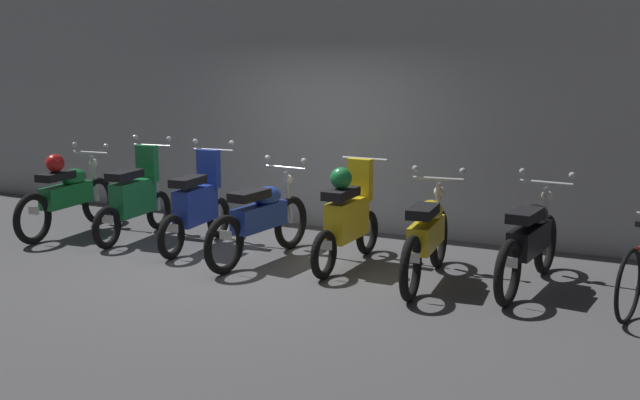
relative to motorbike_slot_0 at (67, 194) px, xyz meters
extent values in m
plane|color=#4C4C4F|center=(3.00, -0.35, -0.53)|extent=(80.00, 80.00, 0.00)
cube|color=#9EA0A3|center=(3.00, 1.96, 1.09)|extent=(16.00, 0.30, 3.24)
torus|color=black|center=(-0.05, 0.64, -0.20)|extent=(0.14, 0.65, 0.65)
torus|color=black|center=(0.05, -0.66, -0.20)|extent=(0.14, 0.65, 0.65)
cube|color=#197238|center=(0.00, -0.01, -0.01)|extent=(0.28, 0.85, 0.28)
ellipsoid|color=#197238|center=(-0.01, 0.14, 0.21)|extent=(0.29, 0.46, 0.22)
cube|color=black|center=(0.01, -0.19, 0.27)|extent=(0.28, 0.54, 0.10)
cylinder|color=#B7BABF|center=(-0.04, 0.53, 0.49)|extent=(0.56, 0.08, 0.04)
sphere|color=#B7BABF|center=(-0.30, 0.51, 0.59)|extent=(0.07, 0.07, 0.07)
sphere|color=#B7BABF|center=(0.22, 0.55, 0.59)|extent=(0.07, 0.07, 0.07)
cylinder|color=#B7BABF|center=(-0.04, 0.59, 0.12)|extent=(0.07, 0.16, 0.65)
sphere|color=silver|center=(-0.04, 0.59, 0.34)|extent=(0.12, 0.12, 0.12)
cube|color=white|center=(0.05, -0.63, -0.10)|extent=(0.16, 0.02, 0.10)
sphere|color=red|center=(0.01, -0.19, 0.44)|extent=(0.24, 0.24, 0.24)
torus|color=black|center=(0.95, 0.70, -0.26)|extent=(0.13, 0.54, 0.53)
torus|color=black|center=(1.05, -0.45, -0.26)|extent=(0.13, 0.54, 0.53)
cube|color=#197238|center=(1.00, 0.13, 0.01)|extent=(0.28, 0.75, 0.44)
cube|color=#197238|center=(0.97, 0.47, 0.41)|extent=(0.29, 0.14, 0.48)
cube|color=black|center=(1.01, -0.03, 0.33)|extent=(0.28, 0.54, 0.10)
cylinder|color=#B7BABF|center=(0.96, 0.61, 0.63)|extent=(0.56, 0.08, 0.04)
sphere|color=#B7BABF|center=(0.70, 0.59, 0.73)|extent=(0.07, 0.07, 0.07)
sphere|color=#B7BABF|center=(1.22, 0.63, 0.73)|extent=(0.07, 0.07, 0.07)
cylinder|color=#B7BABF|center=(0.96, 0.65, 0.16)|extent=(0.07, 0.15, 0.85)
sphere|color=silver|center=(0.96, 0.65, 0.48)|extent=(0.12, 0.12, 0.12)
cube|color=white|center=(1.04, -0.42, -0.16)|extent=(0.16, 0.02, 0.10)
torus|color=black|center=(1.95, 0.65, -0.26)|extent=(0.13, 0.54, 0.53)
torus|color=black|center=(2.05, -0.50, -0.26)|extent=(0.13, 0.54, 0.53)
cube|color=#1E389E|center=(2.00, 0.07, 0.01)|extent=(0.28, 0.75, 0.44)
cube|color=#1E389E|center=(1.97, 0.42, 0.41)|extent=(0.29, 0.14, 0.48)
cube|color=black|center=(2.01, -0.09, 0.33)|extent=(0.28, 0.54, 0.10)
cylinder|color=#B7BABF|center=(1.96, 0.56, 0.63)|extent=(0.56, 0.08, 0.04)
sphere|color=#B7BABF|center=(1.70, 0.53, 0.73)|extent=(0.07, 0.07, 0.07)
sphere|color=#B7BABF|center=(2.22, 0.58, 0.73)|extent=(0.07, 0.07, 0.07)
cylinder|color=#B7BABF|center=(1.95, 0.60, 0.16)|extent=(0.07, 0.15, 0.85)
sphere|color=silver|center=(1.95, 0.60, 0.48)|extent=(0.12, 0.12, 0.12)
cube|color=white|center=(2.04, -0.48, -0.16)|extent=(0.16, 0.03, 0.10)
torus|color=black|center=(3.06, 0.55, -0.20)|extent=(0.15, 0.66, 0.65)
torus|color=black|center=(2.93, -0.75, -0.20)|extent=(0.15, 0.66, 0.65)
cube|color=#1E389E|center=(3.00, -0.10, -0.01)|extent=(0.30, 0.85, 0.28)
ellipsoid|color=#1E389E|center=(3.01, 0.06, 0.21)|extent=(0.30, 0.46, 0.22)
cube|color=black|center=(2.98, -0.28, 0.27)|extent=(0.29, 0.54, 0.10)
cylinder|color=#B7BABF|center=(3.05, 0.44, 0.49)|extent=(0.56, 0.09, 0.04)
sphere|color=#B7BABF|center=(2.79, 0.47, 0.59)|extent=(0.07, 0.07, 0.07)
sphere|color=#B7BABF|center=(3.31, 0.42, 0.59)|extent=(0.07, 0.07, 0.07)
cylinder|color=#B7BABF|center=(3.06, 0.49, 0.12)|extent=(0.07, 0.16, 0.65)
sphere|color=silver|center=(3.06, 0.49, 0.34)|extent=(0.12, 0.12, 0.12)
cube|color=white|center=(2.93, -0.72, -0.10)|extent=(0.16, 0.03, 0.10)
torus|color=black|center=(4.01, 0.70, -0.26)|extent=(0.10, 0.53, 0.53)
torus|color=black|center=(3.98, -0.45, -0.26)|extent=(0.10, 0.53, 0.53)
cube|color=gold|center=(4.00, 0.12, 0.01)|extent=(0.24, 0.74, 0.44)
cube|color=gold|center=(4.00, 0.47, 0.41)|extent=(0.28, 0.13, 0.48)
cube|color=black|center=(3.99, -0.04, 0.33)|extent=(0.25, 0.52, 0.10)
cylinder|color=#B7BABF|center=(4.01, 0.61, 0.63)|extent=(0.56, 0.05, 0.04)
cylinder|color=#B7BABF|center=(4.01, 0.65, 0.16)|extent=(0.06, 0.15, 0.85)
sphere|color=silver|center=(4.01, 0.65, 0.48)|extent=(0.12, 0.12, 0.12)
cube|color=white|center=(3.98, -0.43, -0.16)|extent=(0.16, 0.02, 0.10)
sphere|color=#197238|center=(3.99, -0.04, 0.50)|extent=(0.24, 0.24, 0.24)
torus|color=black|center=(4.93, 0.53, -0.20)|extent=(0.15, 0.66, 0.65)
torus|color=black|center=(5.05, -0.76, -0.20)|extent=(0.15, 0.66, 0.65)
cube|color=gold|center=(4.99, -0.11, -0.01)|extent=(0.30, 0.85, 0.28)
ellipsoid|color=gold|center=(4.98, 0.04, 0.21)|extent=(0.30, 0.46, 0.22)
cube|color=black|center=(5.01, -0.29, 0.27)|extent=(0.29, 0.54, 0.10)
cylinder|color=#B7BABF|center=(4.94, 0.43, 0.49)|extent=(0.56, 0.09, 0.04)
sphere|color=#B7BABF|center=(4.68, 0.41, 0.59)|extent=(0.07, 0.07, 0.07)
sphere|color=#B7BABF|center=(5.20, 0.45, 0.59)|extent=(0.07, 0.07, 0.07)
cylinder|color=#B7BABF|center=(4.94, 0.48, 0.12)|extent=(0.07, 0.16, 0.65)
sphere|color=silver|center=(4.94, 0.48, 0.34)|extent=(0.12, 0.12, 0.12)
cube|color=white|center=(5.05, -0.73, -0.10)|extent=(0.16, 0.03, 0.10)
torus|color=black|center=(6.06, 0.78, -0.20)|extent=(0.15, 0.66, 0.65)
torus|color=black|center=(5.93, -0.52, -0.20)|extent=(0.15, 0.66, 0.65)
cube|color=black|center=(5.99, 0.13, -0.01)|extent=(0.30, 0.85, 0.28)
ellipsoid|color=black|center=(6.01, 0.29, 0.21)|extent=(0.30, 0.46, 0.22)
cube|color=black|center=(5.97, -0.05, 0.27)|extent=(0.29, 0.54, 0.10)
cylinder|color=#B7BABF|center=(6.05, 0.67, 0.49)|extent=(0.56, 0.09, 0.04)
sphere|color=#B7BABF|center=(5.79, 0.70, 0.59)|extent=(0.07, 0.07, 0.07)
sphere|color=#B7BABF|center=(6.30, 0.65, 0.59)|extent=(0.07, 0.07, 0.07)
cylinder|color=#B7BABF|center=(6.05, 0.73, 0.12)|extent=(0.07, 0.16, 0.65)
sphere|color=silver|center=(6.05, 0.73, 0.34)|extent=(0.12, 0.12, 0.12)
cube|color=white|center=(5.93, -0.49, -0.10)|extent=(0.16, 0.03, 0.10)
torus|color=black|center=(6.99, -0.52, -0.19)|extent=(0.20, 0.67, 0.68)
camera|label=1|loc=(7.35, -7.55, 1.82)|focal=43.14mm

